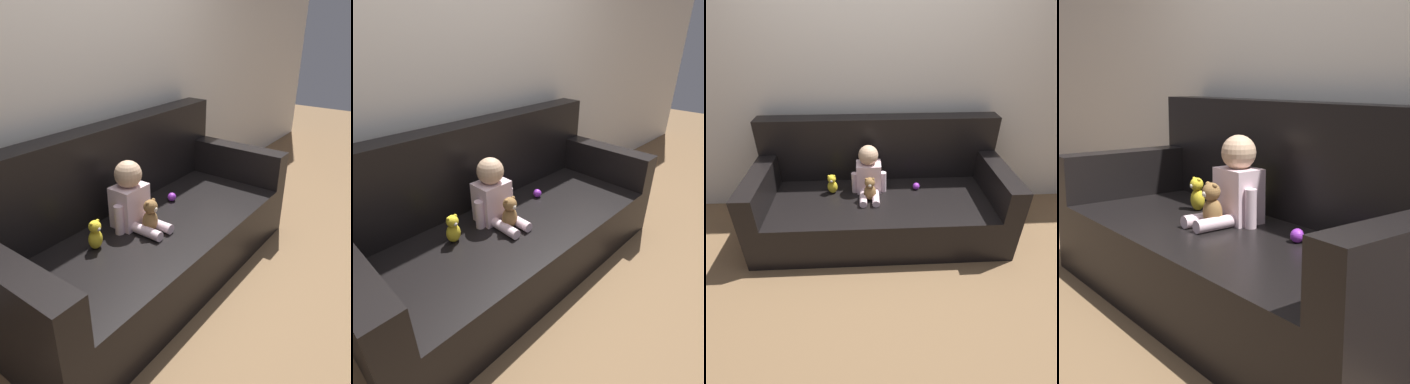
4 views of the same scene
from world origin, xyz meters
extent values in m
plane|color=brown|center=(0.00, 0.00, 0.00)|extent=(12.00, 12.00, 0.00)
cube|color=silver|center=(0.00, 0.55, 1.30)|extent=(8.00, 0.05, 2.60)
cube|color=black|center=(0.00, 0.00, 0.19)|extent=(2.16, 0.93, 0.39)
cube|color=black|center=(0.00, 0.38, 0.68)|extent=(2.16, 0.18, 0.58)
cube|color=black|center=(-1.00, 0.00, 0.52)|extent=(0.16, 0.93, 0.27)
cube|color=black|center=(1.00, 0.00, 0.52)|extent=(0.16, 0.93, 0.27)
cube|color=silver|center=(-0.10, 0.10, 0.52)|extent=(0.21, 0.16, 0.27)
sphere|color=tan|center=(-0.10, 0.10, 0.73)|extent=(0.17, 0.17, 0.17)
cylinder|color=silver|center=(-0.15, -0.09, 0.42)|extent=(0.06, 0.20, 0.06)
cylinder|color=silver|center=(-0.04, -0.09, 0.42)|extent=(0.06, 0.20, 0.06)
cylinder|color=silver|center=(-0.22, 0.07, 0.48)|extent=(0.06, 0.06, 0.19)
cylinder|color=silver|center=(0.03, 0.07, 0.48)|extent=(0.06, 0.06, 0.19)
ellipsoid|color=olive|center=(-0.09, -0.06, 0.46)|extent=(0.11, 0.09, 0.14)
sphere|color=olive|center=(-0.09, -0.07, 0.56)|extent=(0.09, 0.09, 0.09)
sphere|color=olive|center=(-0.12, -0.07, 0.59)|extent=(0.02, 0.02, 0.02)
sphere|color=olive|center=(-0.06, -0.07, 0.59)|extent=(0.02, 0.02, 0.02)
sphere|color=beige|center=(-0.09, -0.10, 0.55)|extent=(0.03, 0.03, 0.03)
ellipsoid|color=yellow|center=(-0.42, 0.07, 0.45)|extent=(0.09, 0.07, 0.12)
sphere|color=yellow|center=(-0.42, 0.06, 0.53)|extent=(0.07, 0.07, 0.07)
sphere|color=yellow|center=(-0.44, 0.06, 0.56)|extent=(0.02, 0.02, 0.02)
sphere|color=yellow|center=(-0.40, 0.06, 0.56)|extent=(0.02, 0.02, 0.02)
sphere|color=beige|center=(-0.42, 0.03, 0.53)|extent=(0.03, 0.03, 0.03)
sphere|color=purple|center=(0.33, 0.09, 0.42)|extent=(0.06, 0.06, 0.06)
camera|label=1|loc=(-1.61, -1.37, 1.58)|focal=35.00mm
camera|label=2|loc=(-1.14, -1.25, 1.47)|focal=28.00mm
camera|label=3|loc=(-0.11, -2.21, 1.82)|focal=28.00mm
camera|label=4|loc=(1.92, -1.45, 1.07)|focal=50.00mm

